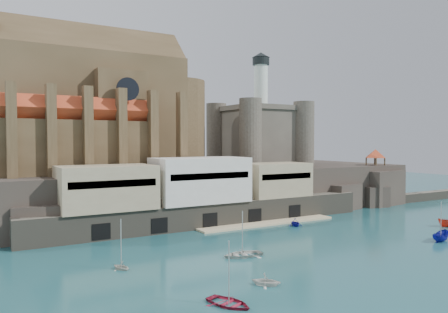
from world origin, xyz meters
name	(u,v)px	position (x,y,z in m)	size (l,w,h in m)	color
ground	(325,244)	(0.00, 0.00, 0.00)	(300.00, 300.00, 0.00)	#184B51
promontory	(206,189)	(-0.19, 39.37, 4.92)	(100.00, 36.00, 10.00)	black
quay	(200,194)	(-10.19, 23.07, 6.07)	(70.00, 12.00, 13.05)	#5C5649
church	(100,113)	(-24.13, 41.85, 22.13)	(47.00, 25.93, 30.51)	#493822
castle_keep	(259,133)	(16.08, 41.08, 18.31)	(21.20, 21.20, 29.30)	#454036
rock_outcrop	(376,188)	(42.00, 25.84, 4.02)	(14.50, 10.50, 8.70)	black
pavilion	(375,155)	(42.00, 26.00, 12.73)	(6.40, 6.40, 5.40)	#493822
breakwater	(439,199)	(66.00, 24.00, 0.00)	(40.00, 3.00, 2.40)	#5C5649
boat_0	(229,305)	(-26.43, -14.32, 0.00)	(3.62, 1.05, 5.06)	maroon
boat_1	(266,285)	(-19.83, -11.43, 0.00)	(2.85, 1.74, 3.31)	silver
boat_2	(441,241)	(17.45, -8.09, 0.00)	(1.86, 1.91, 4.94)	navy
boat_4	(121,269)	(-31.93, 2.79, 0.00)	(2.37, 1.45, 2.74)	beige
boat_6	(242,256)	(-15.37, 0.29, 0.00)	(4.18, 1.21, 5.85)	silver
boat_7	(295,226)	(5.42, 13.80, 0.00)	(2.97, 1.81, 3.44)	#1B199C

